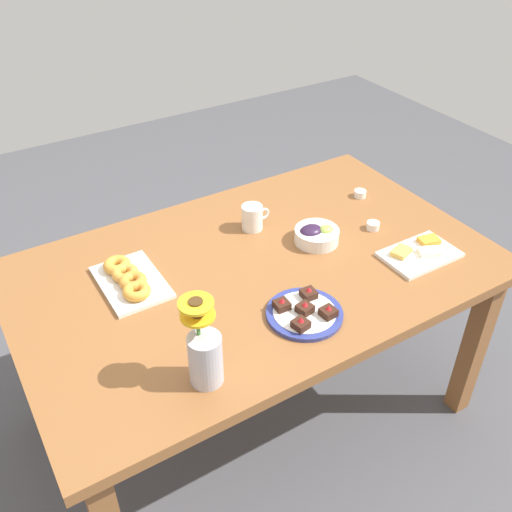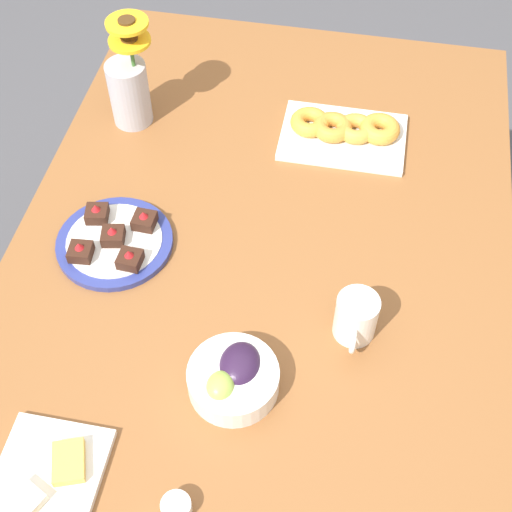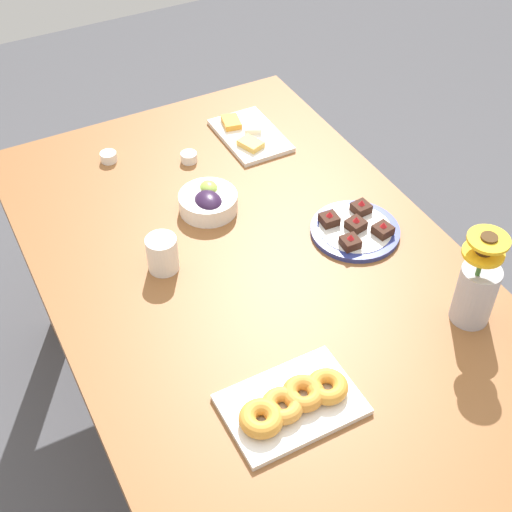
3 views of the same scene
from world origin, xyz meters
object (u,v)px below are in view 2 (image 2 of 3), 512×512
object	(u,v)px
grape_bowl	(234,377)
flower_vase	(129,87)
coffee_mug	(356,317)
cheese_platter	(40,500)
dining_table	(256,293)
croissant_platter	(344,131)
jam_cup_berry	(176,507)
dessert_plate	(114,241)

from	to	relation	value
grape_bowl	flower_vase	xyz separation A→B (m)	(-0.63, -0.37, 0.06)
coffee_mug	grape_bowl	size ratio (longest dim) A/B	0.71
cheese_platter	flower_vase	world-z (taller)	flower_vase
coffee_mug	flower_vase	size ratio (longest dim) A/B	0.42
flower_vase	grape_bowl	bearing A→B (deg)	30.27
coffee_mug	grape_bowl	distance (m)	0.24
dining_table	grape_bowl	size ratio (longest dim) A/B	10.09
dining_table	coffee_mug	bearing A→B (deg)	61.73
dining_table	croissant_platter	distance (m)	0.43
jam_cup_berry	flower_vase	xyz separation A→B (m)	(-0.86, -0.32, 0.08)
dessert_plate	coffee_mug	bearing A→B (deg)	76.91
coffee_mug	jam_cup_berry	distance (m)	0.45
cheese_platter	flower_vase	bearing A→B (deg)	-172.75
dining_table	cheese_platter	world-z (taller)	cheese_platter
grape_bowl	jam_cup_berry	distance (m)	0.23
cheese_platter	flower_vase	distance (m)	0.90
jam_cup_berry	dessert_plate	distance (m)	0.55
grape_bowl	cheese_platter	xyz separation A→B (m)	(0.26, -0.26, -0.02)
grape_bowl	jam_cup_berry	size ratio (longest dim) A/B	3.30
grape_bowl	dining_table	bearing A→B (deg)	-177.85
cheese_platter	dessert_plate	distance (m)	0.52
flower_vase	dining_table	bearing A→B (deg)	43.79
cheese_platter	croissant_platter	distance (m)	0.99
dining_table	croissant_platter	bearing A→B (deg)	162.36
flower_vase	cheese_platter	bearing A→B (deg)	7.25
jam_cup_berry	flower_vase	world-z (taller)	flower_vase
grape_bowl	croissant_platter	world-z (taller)	grape_bowl
dining_table	croissant_platter	xyz separation A→B (m)	(-0.40, 0.13, 0.11)
dining_table	flower_vase	world-z (taller)	flower_vase
croissant_platter	jam_cup_berry	bearing A→B (deg)	-10.31
grape_bowl	dessert_plate	xyz separation A→B (m)	(-0.26, -0.30, -0.02)
cheese_platter	flower_vase	size ratio (longest dim) A/B	0.98
coffee_mug	flower_vase	bearing A→B (deg)	-130.73
cheese_platter	dessert_plate	world-z (taller)	dessert_plate
jam_cup_berry	coffee_mug	bearing A→B (deg)	147.91
coffee_mug	croissant_platter	size ratio (longest dim) A/B	0.40
grape_bowl	flower_vase	size ratio (longest dim) A/B	0.60
jam_cup_berry	croissant_platter	bearing A→B (deg)	169.69
dining_table	flower_vase	xyz separation A→B (m)	(-0.37, -0.36, 0.18)
grape_bowl	cheese_platter	world-z (taller)	grape_bowl
croissant_platter	dessert_plate	xyz separation A→B (m)	(0.40, -0.42, -0.01)
coffee_mug	cheese_platter	distance (m)	0.60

